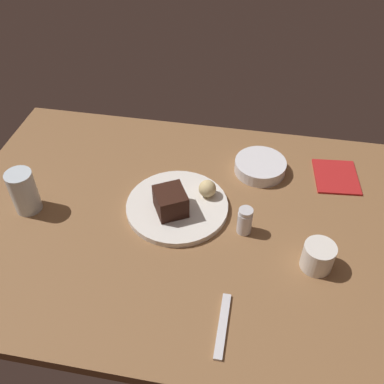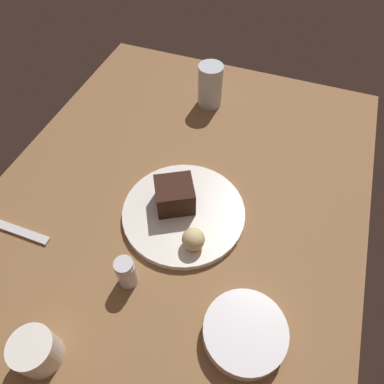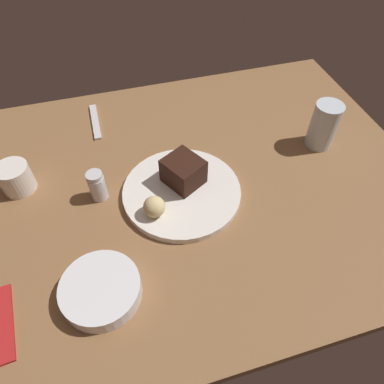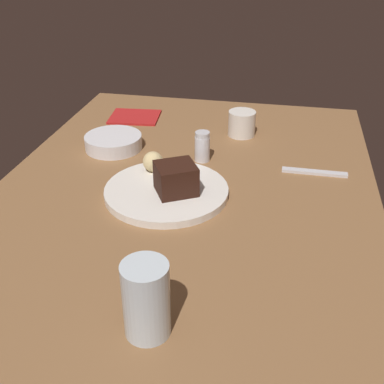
# 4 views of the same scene
# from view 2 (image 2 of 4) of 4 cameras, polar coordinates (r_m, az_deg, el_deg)

# --- Properties ---
(dining_table) EXTENTS (1.20, 0.84, 0.03)m
(dining_table) POSITION_cam_2_polar(r_m,az_deg,el_deg) (0.79, -3.99, -4.57)
(dining_table) COLOR brown
(dining_table) RESTS_ON ground
(dessert_plate) EXTENTS (0.27, 0.27, 0.02)m
(dessert_plate) POSITION_cam_2_polar(r_m,az_deg,el_deg) (0.77, -1.36, -3.37)
(dessert_plate) COLOR white
(dessert_plate) RESTS_ON dining_table
(chocolate_cake_slice) EXTENTS (0.10, 0.11, 0.06)m
(chocolate_cake_slice) POSITION_cam_2_polar(r_m,az_deg,el_deg) (0.75, -2.82, -0.49)
(chocolate_cake_slice) COLOR black
(chocolate_cake_slice) RESTS_ON dessert_plate
(bread_roll) EXTENTS (0.05, 0.05, 0.05)m
(bread_roll) POSITION_cam_2_polar(r_m,az_deg,el_deg) (0.70, 0.22, -7.64)
(bread_roll) COLOR #DBC184
(bread_roll) RESTS_ON dessert_plate
(salt_shaker) EXTENTS (0.04, 0.04, 0.07)m
(salt_shaker) POSITION_cam_2_polar(r_m,az_deg,el_deg) (0.69, -10.59, -12.65)
(salt_shaker) COLOR silver
(salt_shaker) RESTS_ON dining_table
(water_glass) EXTENTS (0.07, 0.07, 0.12)m
(water_glass) POSITION_cam_2_polar(r_m,az_deg,el_deg) (1.01, 2.95, 16.81)
(water_glass) COLOR silver
(water_glass) RESTS_ON dining_table
(side_bowl) EXTENTS (0.15, 0.15, 0.04)m
(side_bowl) POSITION_cam_2_polar(r_m,az_deg,el_deg) (0.66, 8.51, -21.59)
(side_bowl) COLOR silver
(side_bowl) RESTS_ON dining_table
(coffee_cup) EXTENTS (0.07, 0.07, 0.07)m
(coffee_cup) POSITION_cam_2_polar(r_m,az_deg,el_deg) (0.68, -23.89, -22.49)
(coffee_cup) COLOR silver
(coffee_cup) RESTS_ON dining_table
(dessert_spoon) EXTENTS (0.02, 0.15, 0.01)m
(dessert_spoon) POSITION_cam_2_polar(r_m,az_deg,el_deg) (0.84, -26.28, -5.66)
(dessert_spoon) COLOR silver
(dessert_spoon) RESTS_ON dining_table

